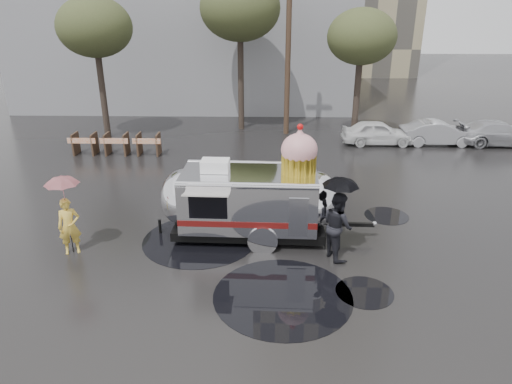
{
  "coord_description": "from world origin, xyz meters",
  "views": [
    {
      "loc": [
        1.45,
        -10.39,
        6.45
      ],
      "look_at": [
        1.15,
        1.95,
        1.42
      ],
      "focal_mm": 32.0,
      "sensor_mm": 36.0,
      "label": 1
    }
  ],
  "objects_px": {
    "airstream_trailer": "(252,198)",
    "person_left": "(69,226)",
    "tripod": "(318,216)",
    "person_right": "(338,226)"
  },
  "relations": [
    {
      "from": "person_left",
      "to": "tripod",
      "type": "height_order",
      "value": "person_left"
    },
    {
      "from": "person_left",
      "to": "tripod",
      "type": "relative_size",
      "value": 1.06
    },
    {
      "from": "airstream_trailer",
      "to": "person_left",
      "type": "height_order",
      "value": "airstream_trailer"
    },
    {
      "from": "person_left",
      "to": "person_right",
      "type": "distance_m",
      "value": 7.38
    },
    {
      "from": "person_right",
      "to": "tripod",
      "type": "bearing_deg",
      "value": 13.78
    },
    {
      "from": "person_right",
      "to": "airstream_trailer",
      "type": "bearing_deg",
      "value": 41.24
    },
    {
      "from": "person_right",
      "to": "person_left",
      "type": "bearing_deg",
      "value": 68.03
    },
    {
      "from": "airstream_trailer",
      "to": "person_left",
      "type": "bearing_deg",
      "value": -165.27
    },
    {
      "from": "airstream_trailer",
      "to": "tripod",
      "type": "distance_m",
      "value": 2.01
    },
    {
      "from": "person_left",
      "to": "tripod",
      "type": "bearing_deg",
      "value": -17.79
    }
  ]
}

